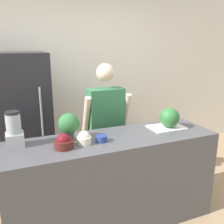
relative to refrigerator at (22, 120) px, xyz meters
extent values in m
cube|color=white|center=(0.77, 0.39, 0.44)|extent=(8.00, 0.06, 2.60)
cube|color=#4C4C51|center=(0.77, -1.25, -0.39)|extent=(2.06, 0.61, 0.94)
cube|color=#232328|center=(0.00, 0.00, 0.00)|extent=(0.72, 0.68, 1.71)
cylinder|color=gray|center=(0.22, -0.35, 0.17)|extent=(0.02, 0.02, 0.60)
cube|color=gray|center=(0.92, -0.65, -0.47)|extent=(0.32, 0.18, 0.77)
cube|color=#337247|center=(0.92, -0.65, 0.18)|extent=(0.42, 0.22, 0.54)
sphere|color=beige|center=(0.92, -0.65, 0.64)|extent=(0.21, 0.21, 0.21)
cylinder|color=beige|center=(0.67, -0.69, 0.17)|extent=(0.07, 0.22, 0.46)
cylinder|color=beige|center=(1.17, -0.69, 0.17)|extent=(0.07, 0.22, 0.46)
cube|color=white|center=(1.41, -1.20, 0.09)|extent=(0.37, 0.26, 0.01)
sphere|color=#2D6B33|center=(1.43, -1.21, 0.20)|extent=(0.21, 0.21, 0.21)
cylinder|color=#511E19|center=(0.28, -1.30, 0.12)|extent=(0.17, 0.17, 0.07)
sphere|color=maroon|center=(0.28, -1.30, 0.16)|extent=(0.12, 0.12, 0.12)
cylinder|color=beige|center=(0.47, -1.28, 0.12)|extent=(0.13, 0.13, 0.07)
sphere|color=white|center=(0.47, -1.28, 0.15)|extent=(0.11, 0.11, 0.11)
cylinder|color=navy|center=(0.63, -1.29, 0.11)|extent=(0.10, 0.10, 0.06)
cube|color=#B7B7BC|center=(-0.11, -1.10, 0.14)|extent=(0.15, 0.15, 0.12)
cylinder|color=#99A3AD|center=(-0.11, -1.10, 0.29)|extent=(0.13, 0.13, 0.17)
cylinder|color=black|center=(-0.11, -1.10, 0.39)|extent=(0.12, 0.12, 0.02)
cylinder|color=#514C47|center=(0.37, -1.14, 0.12)|extent=(0.09, 0.09, 0.08)
sphere|color=#2D6B38|center=(0.37, -1.14, 0.24)|extent=(0.20, 0.20, 0.20)
camera|label=1|loc=(-0.11, -3.31, 0.95)|focal=40.00mm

